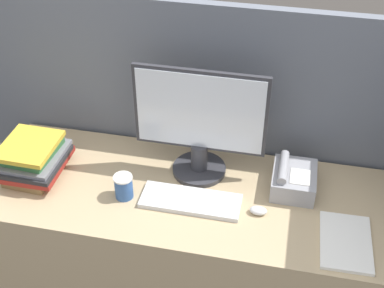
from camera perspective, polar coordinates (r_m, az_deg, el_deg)
cubicle_panel_rear at (r=2.46m, az=1.37°, el=-0.68°), size 2.08×0.04×1.43m
desk at (r=2.45m, az=-0.34°, el=-11.79°), size 1.68×0.62×0.77m
monitor at (r=2.13m, az=0.83°, el=1.94°), size 0.53×0.23×0.48m
keyboard at (r=2.12m, az=-0.13°, el=-6.09°), size 0.40×0.14×0.02m
mouse at (r=2.09m, az=7.09°, el=-7.05°), size 0.07×0.04×0.03m
coffee_cup at (r=2.14m, az=-7.30°, el=-4.53°), size 0.08×0.08×0.10m
book_stack at (r=2.31m, az=-16.47°, el=-1.49°), size 0.24×0.28×0.16m
desk_telephone at (r=2.19m, az=10.73°, el=-3.75°), size 0.17×0.21×0.12m
paper_pile at (r=2.05m, az=16.08°, el=-10.01°), size 0.19×0.28×0.01m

